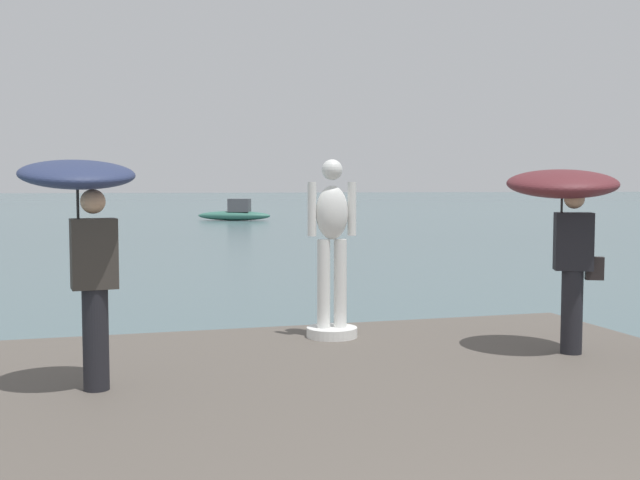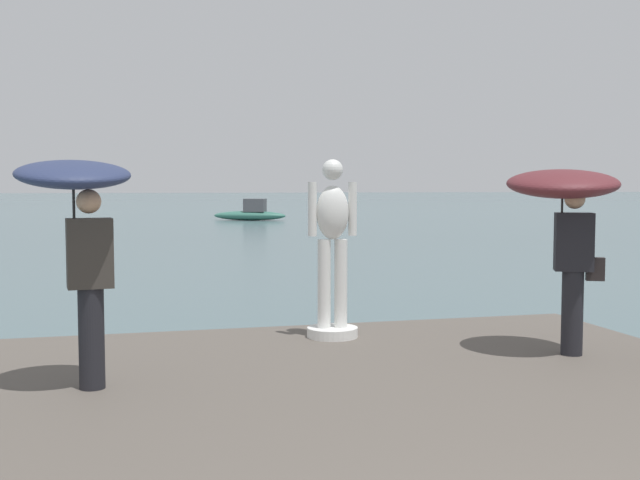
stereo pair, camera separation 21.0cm
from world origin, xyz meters
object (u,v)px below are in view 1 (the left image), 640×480
(statue_white_figure, at_px, (332,255))
(onlooker_left, at_px, (83,212))
(onlooker_right, at_px, (565,203))
(boat_mid, at_px, (235,213))

(statue_white_figure, bearing_deg, onlooker_left, -148.32)
(statue_white_figure, xyz_separation_m, onlooker_right, (2.10, -1.47, 0.62))
(onlooker_right, bearing_deg, boat_mid, 85.22)
(onlooker_right, xyz_separation_m, boat_mid, (3.40, 40.72, -1.54))
(onlooker_left, distance_m, onlooker_right, 4.81)
(onlooker_left, height_order, onlooker_right, onlooker_left)
(onlooker_right, bearing_deg, onlooker_left, -177.56)
(onlooker_left, height_order, boat_mid, onlooker_left)
(statue_white_figure, bearing_deg, boat_mid, 82.02)
(onlooker_left, bearing_deg, onlooker_right, 2.44)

